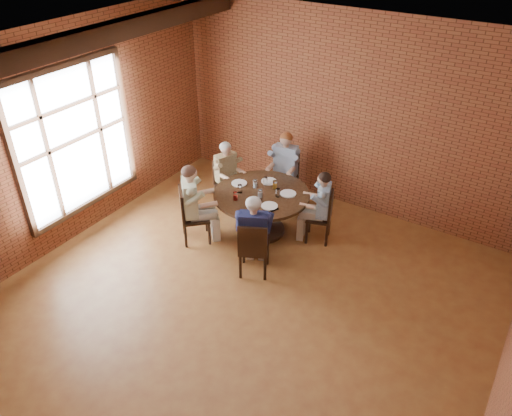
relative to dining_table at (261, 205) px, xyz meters
The scene contains 29 objects.
floor 2.07m from the dining_table, 69.52° to the right, with size 7.00×7.00×0.00m, color #98652F.
ceiling 3.50m from the dining_table, 69.52° to the right, with size 7.00×7.00×0.00m, color silver.
wall_back 2.12m from the dining_table, 66.65° to the left, with size 7.00×7.00×0.00m, color brown.
wall_left 3.37m from the dining_table, 143.64° to the right, with size 7.00×7.00×0.00m, color brown.
ceiling_beam 3.75m from the dining_table, 132.99° to the right, with size 0.22×6.90×0.26m, color black.
window 3.10m from the dining_table, 149.22° to the right, with size 0.10×2.16×2.36m.
dining_table is the anchor object (origin of this frame).
chair_a 1.03m from the dining_table, 18.82° to the left, with size 0.49×0.49×0.89m.
diner_a 0.96m from the dining_table, 18.82° to the left, with size 0.48×0.59×1.25m, color #37648F, non-canonical shape.
chair_b 1.16m from the dining_table, 99.75° to the left, with size 0.50×0.50×0.94m.
diner_b 1.09m from the dining_table, 99.75° to the left, with size 0.53×0.66×1.34m, color #808DA3, non-canonical shape.
chair_c 1.09m from the dining_table, 158.63° to the left, with size 0.50×0.50×0.89m.
diner_c 1.02m from the dining_table, 158.63° to the left, with size 0.48×0.59×1.25m, color brown, non-canonical shape.
chair_d 1.18m from the dining_table, 135.62° to the right, with size 0.62×0.62×0.95m.
diner_d 1.10m from the dining_table, 135.62° to the right, with size 0.55×0.67×1.36m, color beige, non-canonical shape.
chair_e 1.14m from the dining_table, 63.95° to the right, with size 0.57×0.57×0.94m.
diner_e 1.06m from the dining_table, 63.95° to the right, with size 0.53×0.65×1.33m, color #171B42, non-canonical shape.
plate_a 0.49m from the dining_table, 28.71° to the left, with size 0.26×0.26×0.01m, color white.
plate_b 0.46m from the dining_table, 103.93° to the left, with size 0.26×0.26×0.01m, color white.
plate_c 0.54m from the dining_table, behind, with size 0.26×0.26×0.01m, color white.
plate_d 0.47m from the dining_table, 40.93° to the right, with size 0.26×0.26×0.01m, color white.
glass_a 0.40m from the dining_table, ahead, with size 0.07×0.07×0.14m, color white.
glass_b 0.39m from the dining_table, 67.24° to the left, with size 0.07×0.07×0.14m, color white.
glass_c 0.40m from the dining_table, 109.03° to the left, with size 0.07×0.07×0.14m, color white.
glass_d 0.36m from the dining_table, 152.71° to the left, with size 0.07×0.07×0.14m, color white.
glass_e 0.46m from the dining_table, 151.01° to the right, with size 0.07×0.07×0.14m, color white.
glass_f 0.55m from the dining_table, 120.72° to the right, with size 0.07×0.07×0.14m, color white.
glass_g 0.32m from the dining_table, 68.16° to the right, with size 0.07×0.07×0.14m, color white.
smartphone 0.57m from the dining_table, 36.85° to the right, with size 0.07×0.14×0.01m, color black.
Camera 1 is at (2.95, -4.00, 4.92)m, focal length 35.00 mm.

